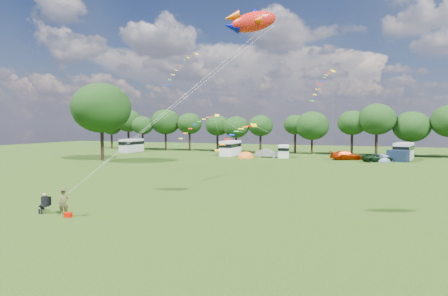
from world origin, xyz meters
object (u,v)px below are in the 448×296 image
(campervan_c, at_px, (284,151))
(kite_flyer, at_px, (64,203))
(campervan_d, at_px, (404,151))
(camp_chair, at_px, (45,201))
(fish_kite, at_px, (249,22))
(tent_orange, at_px, (246,158))
(campervan_a, at_px, (132,145))
(tent_greyblue, at_px, (381,162))
(car_d, at_px, (377,158))
(car_c, at_px, (346,155))
(car_b, at_px, (268,153))
(big_tree, at_px, (101,108))
(campervan_b, at_px, (230,148))

(campervan_c, xyz_separation_m, kite_flyer, (-4.53, -50.38, -0.37))
(campervan_d, bearing_deg, campervan_c, 110.59)
(camp_chair, distance_m, fish_kite, 18.82)
(tent_orange, bearing_deg, campervan_a, 168.96)
(tent_greyblue, xyz_separation_m, kite_flyer, (-21.54, -47.90, 0.86))
(campervan_d, relative_size, tent_greyblue, 1.75)
(tent_orange, distance_m, kite_flyer, 46.19)
(car_d, height_order, tent_orange, car_d)
(fish_kite, bearing_deg, car_c, 64.01)
(car_b, distance_m, campervan_a, 32.33)
(big_tree, relative_size, tent_orange, 3.92)
(tent_greyblue, bearing_deg, car_d, -134.65)
(car_b, height_order, kite_flyer, kite_flyer)
(big_tree, height_order, camp_chair, big_tree)
(tent_orange, height_order, camp_chair, camp_chair)
(big_tree, bearing_deg, campervan_a, 110.67)
(campervan_b, bearing_deg, campervan_a, 88.05)
(camp_chair, bearing_deg, tent_greyblue, 46.40)
(car_b, xyz_separation_m, car_c, (14.00, 0.02, 0.02))
(big_tree, bearing_deg, tent_greyblue, 18.48)
(car_d, height_order, camp_chair, camp_chair)
(car_b, height_order, campervan_b, campervan_b)
(campervan_a, bearing_deg, big_tree, -157.20)
(car_d, height_order, campervan_d, campervan_d)
(car_d, distance_m, campervan_a, 51.49)
(tent_greyblue, xyz_separation_m, camp_chair, (-23.41, -47.69, 0.82))
(car_b, distance_m, camp_chair, 49.10)
(campervan_a, relative_size, tent_orange, 1.81)
(campervan_b, bearing_deg, campervan_c, -90.38)
(tent_orange, height_order, tent_greyblue, tent_greyblue)
(campervan_c, bearing_deg, car_d, -112.01)
(campervan_a, relative_size, campervan_b, 1.01)
(campervan_b, bearing_deg, campervan_d, -84.98)
(campervan_d, height_order, tent_orange, campervan_d)
(campervan_c, distance_m, kite_flyer, 50.58)
(car_d, height_order, campervan_b, campervan_b)
(big_tree, bearing_deg, camp_chair, -56.78)
(big_tree, xyz_separation_m, car_d, (44.18, 14.31, -8.33))
(car_c, bearing_deg, car_d, -134.87)
(kite_flyer, bearing_deg, car_d, 26.91)
(car_b, xyz_separation_m, tent_greyblue, (19.73, -1.28, -0.74))
(car_c, bearing_deg, campervan_d, -92.19)
(car_c, xyz_separation_m, tent_orange, (-17.44, -3.05, -0.76))
(car_c, relative_size, campervan_d, 0.80)
(campervan_a, xyz_separation_m, campervan_c, (34.93, -1.39, -0.34))
(car_b, height_order, tent_orange, car_b)
(campervan_c, bearing_deg, campervan_b, 77.67)
(campervan_b, xyz_separation_m, tent_greyblue, (27.79, -2.70, -1.57))
(car_b, distance_m, campervan_d, 23.76)
(campervan_d, xyz_separation_m, kite_flyer, (-25.26, -52.92, -0.73))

